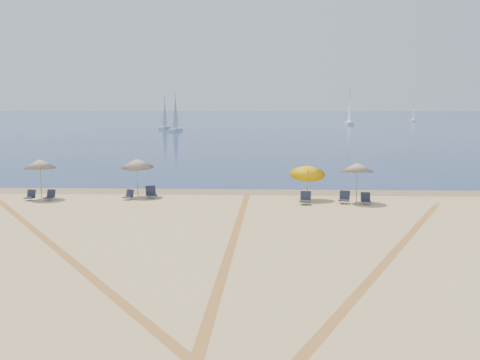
# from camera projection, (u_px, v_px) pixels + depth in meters

# --- Properties ---
(ground) EXTENTS (160.00, 160.00, 0.00)m
(ground) POSITION_uv_depth(u_px,v_px,m) (207.00, 342.00, 13.87)
(ground) COLOR tan
(ground) RESTS_ON ground
(ocean) EXTENTS (500.00, 500.00, 0.00)m
(ocean) POSITION_uv_depth(u_px,v_px,m) (260.00, 117.00, 236.70)
(ocean) COLOR #0C2151
(ocean) RESTS_ON ground
(wet_sand) EXTENTS (500.00, 500.00, 0.00)m
(wet_sand) POSITION_uv_depth(u_px,v_px,m) (242.00, 191.00, 37.64)
(wet_sand) COLOR olive
(wet_sand) RESTS_ON ground
(umbrella_1) EXTENTS (1.92, 1.92, 2.50)m
(umbrella_1) POSITION_uv_depth(u_px,v_px,m) (40.00, 164.00, 34.47)
(umbrella_1) COLOR gray
(umbrella_1) RESTS_ON ground
(umbrella_2) EXTENTS (2.03, 2.07, 2.48)m
(umbrella_2) POSITION_uv_depth(u_px,v_px,m) (137.00, 163.00, 35.33)
(umbrella_2) COLOR gray
(umbrella_2) RESTS_ON ground
(umbrella_3) EXTENTS (2.14, 2.21, 2.43)m
(umbrella_3) POSITION_uv_depth(u_px,v_px,m) (307.00, 170.00, 34.10)
(umbrella_3) COLOR gray
(umbrella_3) RESTS_ON ground
(umbrella_4) EXTENTS (1.99, 2.03, 2.43)m
(umbrella_4) POSITION_uv_depth(u_px,v_px,m) (357.00, 167.00, 33.14)
(umbrella_4) COLOR gray
(umbrella_4) RESTS_ON ground
(chair_1) EXTENTS (0.58, 0.66, 0.63)m
(chair_1) POSITION_uv_depth(u_px,v_px,m) (30.00, 196.00, 34.20)
(chair_1) COLOR black
(chair_1) RESTS_ON ground
(chair_2) EXTENTS (0.60, 0.68, 0.63)m
(chair_2) POSITION_uv_depth(u_px,v_px,m) (50.00, 196.00, 34.25)
(chair_2) COLOR black
(chair_2) RESTS_ON ground
(chair_3) EXTENTS (0.67, 0.72, 0.60)m
(chair_3) POSITION_uv_depth(u_px,v_px,m) (129.00, 195.00, 34.46)
(chair_3) COLOR black
(chair_3) RESTS_ON ground
(chair_4) EXTENTS (0.84, 0.90, 0.74)m
(chair_4) POSITION_uv_depth(u_px,v_px,m) (151.00, 193.00, 35.02)
(chair_4) COLOR black
(chair_4) RESTS_ON ground
(chair_5) EXTENTS (0.72, 0.81, 0.74)m
(chair_5) POSITION_uv_depth(u_px,v_px,m) (305.00, 199.00, 32.87)
(chair_5) COLOR black
(chair_5) RESTS_ON ground
(chair_6) EXTENTS (0.75, 0.82, 0.72)m
(chair_6) POSITION_uv_depth(u_px,v_px,m) (344.00, 198.00, 33.18)
(chair_6) COLOR black
(chair_6) RESTS_ON ground
(chair_7) EXTENTS (0.57, 0.66, 0.66)m
(chair_7) POSITION_uv_depth(u_px,v_px,m) (366.00, 199.00, 32.95)
(chair_7) COLOR black
(chair_7) RESTS_ON ground
(sailboat_0) EXTENTS (1.65, 4.46, 6.48)m
(sailboat_0) POSITION_uv_depth(u_px,v_px,m) (413.00, 115.00, 183.58)
(sailboat_0) COLOR white
(sailboat_0) RESTS_ON ocean
(sailboat_1) EXTENTS (2.07, 5.14, 7.45)m
(sailboat_1) POSITION_uv_depth(u_px,v_px,m) (165.00, 119.00, 129.73)
(sailboat_1) COLOR white
(sailboat_1) RESTS_ON ocean
(sailboat_2) EXTENTS (1.79, 6.71, 9.97)m
(sailboat_2) POSITION_uv_depth(u_px,v_px,m) (349.00, 113.00, 156.38)
(sailboat_2) COLOR white
(sailboat_2) RESTS_ON ocean
(sailboat_3) EXTENTS (2.27, 5.54, 8.02)m
(sailboat_3) POSITION_uv_depth(u_px,v_px,m) (176.00, 120.00, 118.62)
(sailboat_3) COLOR white
(sailboat_3) RESTS_ON ocean
(tire_tracks) EXTENTS (51.52, 41.49, 0.00)m
(tire_tracks) POSITION_uv_depth(u_px,v_px,m) (216.00, 249.00, 22.82)
(tire_tracks) COLOR tan
(tire_tracks) RESTS_ON ground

